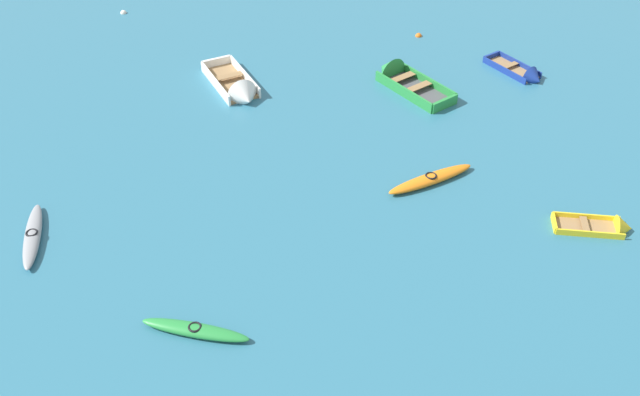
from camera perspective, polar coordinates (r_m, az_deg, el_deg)
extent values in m
cube|color=#4C4C51|center=(33.14, 7.71, 8.66)|extent=(3.17, 3.79, 0.12)
cube|color=#288C3D|center=(32.59, 6.75, 8.55)|extent=(2.15, 3.19, 0.48)
cube|color=#288C3D|center=(33.53, 8.69, 9.29)|extent=(2.15, 3.19, 0.48)
cube|color=#288C3D|center=(31.95, 10.04, 7.53)|extent=(1.32, 0.95, 0.48)
cone|color=#288C3D|center=(34.27, 5.48, 10.31)|extent=(1.69, 1.52, 1.45)
cube|color=#937047|center=(32.89, 7.98, 8.93)|extent=(1.35, 1.07, 0.03)
cube|color=#937047|center=(33.57, 6.69, 9.70)|extent=(1.35, 1.07, 0.03)
cube|color=#99754C|center=(35.82, 15.24, 10.01)|extent=(2.22, 2.76, 0.08)
cube|color=navy|center=(36.14, 15.85, 10.37)|extent=(1.49, 2.37, 0.30)
cube|color=navy|center=(35.40, 14.69, 9.96)|extent=(1.49, 2.37, 0.30)
cube|color=navy|center=(36.53, 13.69, 11.07)|extent=(0.94, 0.64, 0.30)
cone|color=navy|center=(35.00, 16.99, 9.19)|extent=(1.20, 1.07, 1.02)
cube|color=#937047|center=(35.82, 15.12, 10.35)|extent=(0.96, 0.74, 0.03)
cube|color=#99754C|center=(26.79, 20.84, -2.24)|extent=(2.38, 1.28, 0.06)
cube|color=yellow|center=(27.08, 20.72, -1.44)|extent=(2.33, 0.49, 0.25)
cube|color=yellow|center=(26.39, 21.05, -2.75)|extent=(2.33, 0.49, 0.25)
cube|color=yellow|center=(26.44, 18.42, -1.92)|extent=(0.26, 0.92, 0.25)
cone|color=yellow|center=(27.08, 23.39, -2.24)|extent=(0.69, 0.98, 0.90)
cube|color=#937047|center=(26.67, 20.65, -1.99)|extent=(0.39, 0.87, 0.03)
ellipsoid|color=gray|center=(26.49, -22.24, -2.85)|extent=(1.06, 3.52, 0.31)
torus|color=black|center=(26.40, -22.31, -2.62)|extent=(0.48, 0.48, 0.07)
cube|color=#99754C|center=(33.66, -7.26, 9.21)|extent=(2.66, 3.77, 0.12)
cube|color=white|center=(33.78, -6.10, 9.79)|extent=(1.54, 3.39, 0.50)
cube|color=white|center=(33.37, -8.48, 9.18)|extent=(1.54, 3.39, 0.50)
cube|color=white|center=(35.10, -8.38, 10.77)|extent=(1.38, 0.71, 0.50)
cone|color=white|center=(31.99, -6.04, 8.06)|extent=(1.63, 1.33, 1.41)
cube|color=#937047|center=(33.68, -7.42, 9.77)|extent=(1.36, 0.87, 0.03)
ellipsoid|color=orange|center=(27.35, 8.95, 1.54)|extent=(3.70, 2.14, 0.34)
torus|color=black|center=(27.26, 8.98, 1.79)|extent=(0.61, 0.61, 0.07)
ellipsoid|color=#288C3D|center=(21.88, -10.07, -10.48)|extent=(3.43, 1.47, 0.31)
torus|color=black|center=(21.78, -10.11, -10.25)|extent=(0.51, 0.51, 0.07)
sphere|color=orange|center=(38.24, 7.98, 12.85)|extent=(0.34, 0.34, 0.34)
sphere|color=silver|center=(41.93, -15.62, 14.21)|extent=(0.34, 0.34, 0.34)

